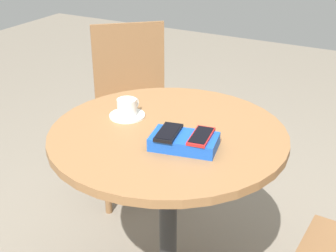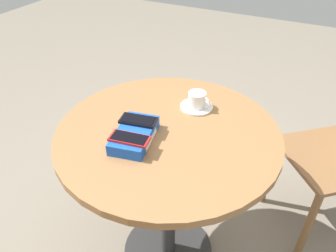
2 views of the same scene
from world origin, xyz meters
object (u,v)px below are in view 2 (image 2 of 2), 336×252
at_px(phone_black, 138,120).
at_px(coffee_cup, 197,99).
at_px(phone_red, 129,138).
at_px(saucer, 196,107).
at_px(round_table, 168,162).
at_px(phone_box, 135,135).

xyz_separation_m(phone_black, coffee_cup, (0.25, -0.13, -0.01)).
relative_size(phone_black, coffee_cup, 1.43).
distance_m(phone_red, coffee_cup, 0.37).
xyz_separation_m(saucer, coffee_cup, (-0.00, -0.00, 0.04)).
bearing_deg(coffee_cup, phone_red, 163.60).
distance_m(round_table, coffee_cup, 0.28).
bearing_deg(phone_red, round_table, -22.89).
distance_m(phone_box, phone_black, 0.06).
height_order(round_table, phone_box, phone_box).
bearing_deg(round_table, phone_black, 119.38).
relative_size(saucer, coffee_cup, 1.35).
bearing_deg(phone_black, phone_box, -165.40).
relative_size(round_table, saucer, 6.28).
height_order(round_table, phone_black, phone_black).
bearing_deg(saucer, phone_red, 163.96).
height_order(phone_box, phone_black, phone_black).
xyz_separation_m(round_table, saucer, (0.20, -0.03, 0.17)).
bearing_deg(phone_box, round_table, -37.93).
bearing_deg(coffee_cup, phone_box, 158.38).
bearing_deg(coffee_cup, saucer, 78.14).
height_order(phone_red, phone_black, phone_black).
relative_size(phone_black, saucer, 1.06).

